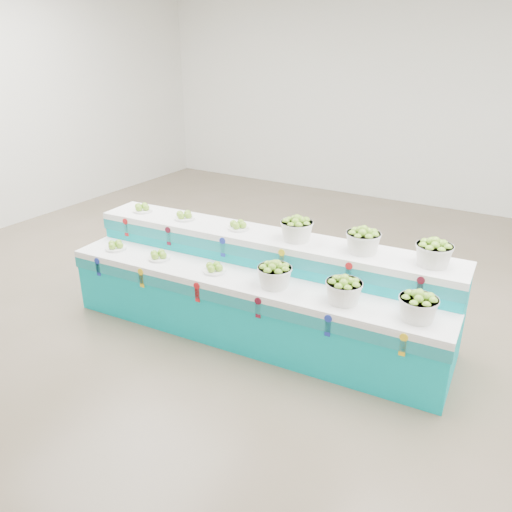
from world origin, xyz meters
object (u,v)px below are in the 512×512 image
Objects in this scene: display_stand at (256,288)px; basket_upper_right at (434,253)px; basket_lower_left at (275,274)px; plate_upper_mid at (184,215)px.

basket_upper_right reaches higher than display_stand.
basket_upper_right is (1.31, 0.59, 0.30)m from basket_lower_left.
plate_upper_mid is at bearing -176.51° from basket_upper_right.
basket_lower_left is 1.47m from basket_upper_right.
basket_lower_left is (0.35, -0.23, 0.33)m from display_stand.
plate_upper_mid reaches higher than basket_lower_left.
display_stand is 0.53m from basket_lower_left.
display_stand reaches higher than basket_lower_left.
display_stand is 17.48× the size of plate_upper_mid.
plate_upper_mid is 0.70× the size of basket_upper_right.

